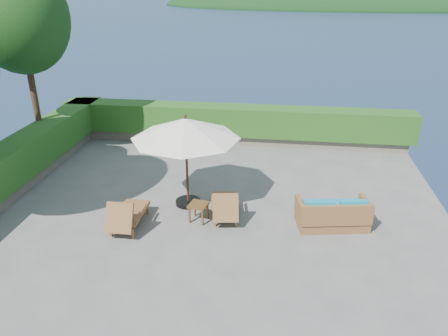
# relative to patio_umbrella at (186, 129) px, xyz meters

# --- Properties ---
(ground) EXTENTS (12.00, 12.00, 0.00)m
(ground) POSITION_rel_patio_umbrella_xyz_m (0.66, -0.80, -2.08)
(ground) COLOR gray
(ground) RESTS_ON ground
(foundation) EXTENTS (12.00, 12.00, 3.00)m
(foundation) POSITION_rel_patio_umbrella_xyz_m (0.66, -0.80, -3.63)
(foundation) COLOR #4E483E
(foundation) RESTS_ON ocean
(ocean) EXTENTS (600.00, 600.00, 0.00)m
(ocean) POSITION_rel_patio_umbrella_xyz_m (0.66, -0.80, -5.08)
(ocean) COLOR #162B46
(ocean) RESTS_ON ground
(offshore_island) EXTENTS (126.00, 57.60, 12.60)m
(offshore_island) POSITION_rel_patio_umbrella_xyz_m (25.66, 139.20, -5.08)
(offshore_island) COLOR black
(offshore_island) RESTS_ON ocean
(planter_wall_far) EXTENTS (12.00, 0.60, 0.36)m
(planter_wall_far) POSITION_rel_patio_umbrella_xyz_m (0.66, 4.80, -1.90)
(planter_wall_far) COLOR slate
(planter_wall_far) RESTS_ON ground
(hedge_far) EXTENTS (12.40, 0.90, 1.00)m
(hedge_far) POSITION_rel_patio_umbrella_xyz_m (0.66, 4.80, -1.23)
(hedge_far) COLOR #1C4814
(hedge_far) RESTS_ON planter_wall_far
(tree_far) EXTENTS (2.80, 2.80, 6.03)m
(tree_far) POSITION_rel_patio_umbrella_xyz_m (-5.34, 2.40, 2.32)
(tree_far) COLOR #412F19
(tree_far) RESTS_ON ground
(patio_umbrella) EXTENTS (3.12, 3.12, 2.46)m
(patio_umbrella) POSITION_rel_patio_umbrella_xyz_m (0.00, 0.00, 0.00)
(patio_umbrella) COLOR black
(patio_umbrella) RESTS_ON ground
(lounge_left) EXTENTS (0.70, 1.52, 0.88)m
(lounge_left) POSITION_rel_patio_umbrella_xyz_m (-1.18, -1.38, -1.71)
(lounge_left) COLOR brown
(lounge_left) RESTS_ON ground
(lounge_right) EXTENTS (0.83, 1.56, 0.86)m
(lounge_right) POSITION_rel_patio_umbrella_xyz_m (1.07, -0.58, -1.72)
(lounge_right) COLOR brown
(lounge_right) RESTS_ON ground
(side_table) EXTENTS (0.51, 0.51, 0.46)m
(side_table) POSITION_rel_patio_umbrella_xyz_m (0.44, -0.81, -1.70)
(side_table) COLOR brown
(side_table) RESTS_ON ground
(wicker_loveseat) EXTENTS (1.81, 1.14, 0.83)m
(wicker_loveseat) POSITION_rel_patio_umbrella_xyz_m (3.67, -0.65, -1.76)
(wicker_loveseat) COLOR brown
(wicker_loveseat) RESTS_ON ground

